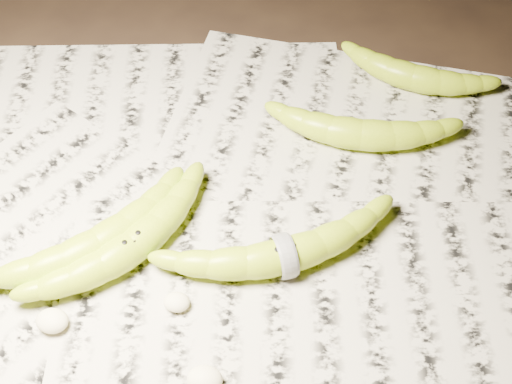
% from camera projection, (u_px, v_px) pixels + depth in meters
% --- Properties ---
extents(ground, '(3.00, 3.00, 0.00)m').
position_uv_depth(ground, '(233.00, 237.00, 0.79)').
color(ground, black).
rests_on(ground, ground).
extents(newspaper_patch, '(0.90, 0.70, 0.01)m').
position_uv_depth(newspaper_patch, '(212.00, 243.00, 0.78)').
color(newspaper_patch, '#B9B39E').
rests_on(newspaper_patch, ground).
extents(banana_left_b, '(0.20, 0.20, 0.04)m').
position_uv_depth(banana_left_b, '(98.00, 243.00, 0.75)').
color(banana_left_b, '#BBDA1B').
rests_on(banana_left_b, newspaper_patch).
extents(banana_center, '(0.18, 0.21, 0.04)m').
position_uv_depth(banana_center, '(132.00, 244.00, 0.75)').
color(banana_center, '#BBDA1B').
rests_on(banana_center, newspaper_patch).
extents(banana_taped, '(0.24, 0.16, 0.04)m').
position_uv_depth(banana_taped, '(284.00, 254.00, 0.75)').
color(banana_taped, '#BBDA1B').
rests_on(banana_taped, newspaper_patch).
extents(banana_upper_a, '(0.21, 0.07, 0.04)m').
position_uv_depth(banana_upper_a, '(361.00, 132.00, 0.86)').
color(banana_upper_a, '#BBDA1B').
rests_on(banana_upper_a, newspaper_patch).
extents(banana_upper_b, '(0.18, 0.09, 0.04)m').
position_uv_depth(banana_upper_b, '(414.00, 75.00, 0.92)').
color(banana_upper_b, '#BBDA1B').
rests_on(banana_upper_b, newspaper_patch).
extents(measuring_tape, '(0.03, 0.05, 0.05)m').
position_uv_depth(measuring_tape, '(284.00, 254.00, 0.75)').
color(measuring_tape, white).
rests_on(measuring_tape, newspaper_patch).
extents(flesh_chunk_a, '(0.03, 0.03, 0.02)m').
position_uv_depth(flesh_chunk_a, '(51.00, 319.00, 0.71)').
color(flesh_chunk_a, '#FFF4C5').
rests_on(flesh_chunk_a, newspaper_patch).
extents(flesh_chunk_b, '(0.03, 0.03, 0.02)m').
position_uv_depth(flesh_chunk_b, '(204.00, 378.00, 0.67)').
color(flesh_chunk_b, '#FFF4C5').
rests_on(flesh_chunk_b, newspaper_patch).
extents(flesh_chunk_c, '(0.03, 0.02, 0.02)m').
position_uv_depth(flesh_chunk_c, '(176.00, 300.00, 0.72)').
color(flesh_chunk_c, '#FFF4C5').
rests_on(flesh_chunk_c, newspaper_patch).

